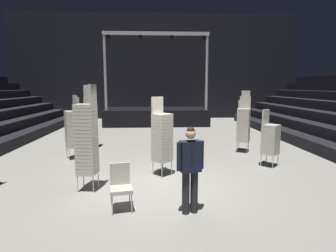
# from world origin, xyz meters

# --- Properties ---
(ground_plane) EXTENTS (22.00, 30.00, 0.10)m
(ground_plane) POSITION_xyz_m (0.00, 0.00, -0.05)
(ground_plane) COLOR gray
(arena_end_wall) EXTENTS (22.00, 0.30, 8.00)m
(arena_end_wall) POSITION_xyz_m (0.00, 15.00, 4.00)
(arena_end_wall) COLOR black
(arena_end_wall) RESTS_ON ground_plane
(stage_riser) EXTENTS (6.63, 3.13, 5.70)m
(stage_riser) POSITION_xyz_m (0.00, 11.30, 0.62)
(stage_riser) COLOR black
(stage_riser) RESTS_ON ground_plane
(man_with_tie) EXTENTS (0.57, 0.33, 1.74)m
(man_with_tie) POSITION_xyz_m (0.51, -1.82, 0.99)
(man_with_tie) COLOR black
(man_with_tie) RESTS_ON ground_plane
(chair_stack_front_right) EXTENTS (0.62, 0.62, 2.22)m
(chair_stack_front_right) POSITION_xyz_m (0.03, 0.63, 1.11)
(chair_stack_front_right) COLOR #B2B5BA
(chair_stack_front_right) RESTS_ON ground_plane
(chair_stack_mid_left) EXTENTS (0.62, 0.62, 1.79)m
(chair_stack_mid_left) POSITION_xyz_m (3.43, 1.29, 0.90)
(chair_stack_mid_left) COLOR #B2B5BA
(chair_stack_mid_left) RESTS_ON ground_plane
(chair_stack_mid_right) EXTENTS (0.59, 0.59, 2.14)m
(chair_stack_mid_right) POSITION_xyz_m (3.22, 3.24, 1.07)
(chair_stack_mid_right) COLOR #B2B5BA
(chair_stack_mid_right) RESTS_ON ground_plane
(chair_stack_mid_centre) EXTENTS (0.59, 0.59, 2.14)m
(chair_stack_mid_centre) POSITION_xyz_m (-3.00, 2.60, 1.07)
(chair_stack_mid_centre) COLOR #B2B5BA
(chair_stack_mid_centre) RESTS_ON ground_plane
(chair_stack_rear_left) EXTENTS (0.45, 0.45, 2.56)m
(chair_stack_rear_left) POSITION_xyz_m (-2.75, 4.33, 1.28)
(chair_stack_rear_left) COLOR #B2B5BA
(chair_stack_rear_left) RESTS_ON ground_plane
(chair_stack_rear_right) EXTENTS (0.62, 0.62, 2.05)m
(chair_stack_rear_right) POSITION_xyz_m (-4.16, 7.86, 1.03)
(chair_stack_rear_right) COLOR #B2B5BA
(chair_stack_rear_right) RESTS_ON ground_plane
(chair_stack_rear_centre) EXTENTS (0.49, 0.49, 2.56)m
(chair_stack_rear_centre) POSITION_xyz_m (-1.80, -0.43, 1.28)
(chair_stack_rear_centre) COLOR #B2B5BA
(chair_stack_rear_centre) RESTS_ON ground_plane
(chair_stack_aisle_left) EXTENTS (0.61, 0.61, 2.31)m
(chair_stack_aisle_left) POSITION_xyz_m (4.11, 5.93, 1.15)
(chair_stack_aisle_left) COLOR #B2B5BA
(chair_stack_aisle_left) RESTS_ON ground_plane
(loose_chair_near_man) EXTENTS (0.52, 0.52, 0.95)m
(loose_chair_near_man) POSITION_xyz_m (-0.89, -1.55, 0.53)
(loose_chair_near_man) COLOR #B2B5BA
(loose_chair_near_man) RESTS_ON ground_plane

